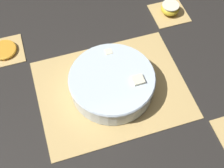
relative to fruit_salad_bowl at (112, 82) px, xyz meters
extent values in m
plane|color=black|center=(0.00, 0.00, -0.04)|extent=(6.00, 6.00, 0.00)
cube|color=tan|center=(0.00, 0.00, -0.04)|extent=(0.45, 0.35, 0.01)
cube|color=#4C381E|center=(-0.15, 0.00, -0.04)|extent=(0.01, 0.34, 0.00)
cube|color=#4C381E|center=(-0.07, 0.00, -0.04)|extent=(0.01, 0.34, 0.00)
cube|color=#4C381E|center=(0.00, 0.00, -0.04)|extent=(0.01, 0.34, 0.00)
cube|color=#4C381E|center=(0.07, 0.00, -0.04)|extent=(0.01, 0.34, 0.00)
cube|color=#4C381E|center=(0.15, 0.00, -0.04)|extent=(0.01, 0.34, 0.00)
cube|color=tan|center=(-0.29, -0.25, -0.04)|extent=(0.12, 0.12, 0.01)
cube|color=#4C381E|center=(-0.33, -0.25, -0.04)|extent=(0.00, 0.12, 0.00)
cube|color=#4C381E|center=(-0.31, -0.25, -0.04)|extent=(0.00, 0.12, 0.00)
cube|color=#4C381E|center=(-0.28, -0.25, -0.04)|extent=(0.00, 0.12, 0.00)
cube|color=#4C381E|center=(-0.26, -0.25, -0.04)|extent=(0.00, 0.12, 0.00)
cube|color=tan|center=(0.30, -0.25, -0.04)|extent=(0.12, 0.12, 0.01)
cube|color=#4C381E|center=(0.28, -0.25, -0.04)|extent=(0.00, 0.12, 0.00)
cylinder|color=silver|center=(0.00, 0.00, 0.00)|extent=(0.25, 0.25, 0.06)
torus|color=silver|center=(0.00, 0.00, 0.02)|extent=(0.26, 0.26, 0.01)
cylinder|color=#F7EFC6|center=(-0.01, 0.06, -0.02)|extent=(0.03, 0.03, 0.01)
cylinder|color=#F7EFC6|center=(-0.03, 0.03, -0.01)|extent=(0.03, 0.03, 0.01)
cylinder|color=#F7EFC6|center=(-0.06, -0.05, 0.02)|extent=(0.03, 0.03, 0.01)
cylinder|color=#F7EFC6|center=(0.06, 0.08, 0.00)|extent=(0.03, 0.03, 0.01)
cylinder|color=#F7EFC6|center=(-0.03, -0.06, -0.01)|extent=(0.03, 0.03, 0.01)
cylinder|color=#F7EFC6|center=(-0.01, 0.00, 0.02)|extent=(0.03, 0.03, 0.01)
cylinder|color=#F7EFC6|center=(0.05, 0.05, 0.02)|extent=(0.03, 0.03, 0.01)
cylinder|color=#F7EFC6|center=(-0.06, -0.02, -0.02)|extent=(0.03, 0.03, 0.01)
cylinder|color=#F7EFC6|center=(0.04, -0.06, 0.02)|extent=(0.03, 0.03, 0.01)
cylinder|color=#F7EFC6|center=(-0.01, -0.02, -0.02)|extent=(0.03, 0.03, 0.01)
cylinder|color=#F7EFC6|center=(-0.02, -0.03, 0.02)|extent=(0.02, 0.02, 0.01)
cylinder|color=#F7EFC6|center=(0.07, 0.04, 0.01)|extent=(0.03, 0.03, 0.01)
cube|color=beige|center=(0.03, 0.01, 0.00)|extent=(0.03, 0.03, 0.03)
cube|color=beige|center=(-0.09, -0.01, 0.00)|extent=(0.03, 0.03, 0.03)
cube|color=beige|center=(0.07, -0.03, 0.00)|extent=(0.03, 0.03, 0.03)
cube|color=beige|center=(0.03, -0.04, -0.02)|extent=(0.03, 0.03, 0.03)
cube|color=beige|center=(-0.01, 0.09, 0.00)|extent=(0.03, 0.03, 0.03)
cube|color=beige|center=(-0.08, 0.03, -0.02)|extent=(0.03, 0.03, 0.03)
cube|color=beige|center=(0.02, 0.05, -0.02)|extent=(0.02, 0.02, 0.02)
cube|color=beige|center=(-0.07, 0.04, 0.02)|extent=(0.03, 0.03, 0.03)
cube|color=beige|center=(0.08, 0.03, -0.01)|extent=(0.02, 0.02, 0.02)
cube|color=beige|center=(-0.07, -0.07, 0.00)|extent=(0.02, 0.02, 0.02)
cube|color=beige|center=(0.04, -0.07, -0.01)|extent=(0.03, 0.03, 0.03)
cube|color=beige|center=(-0.02, -0.09, 0.02)|extent=(0.02, 0.02, 0.02)
ellipsoid|color=orange|center=(0.02, 0.06, 0.01)|extent=(0.04, 0.02, 0.02)
ellipsoid|color=orange|center=(-0.06, 0.06, -0.02)|extent=(0.03, 0.01, 0.01)
ellipsoid|color=#B2231E|center=(0.05, -0.01, 0.02)|extent=(0.03, 0.02, 0.01)
ellipsoid|color=orange|center=(-0.06, -0.02, 0.02)|extent=(0.03, 0.02, 0.02)
ellipsoid|color=#B2231E|center=(-0.04, -0.01, 0.00)|extent=(0.03, 0.02, 0.01)
ellipsoid|color=#B2231E|center=(0.03, 0.09, 0.00)|extent=(0.03, 0.02, 0.01)
ellipsoid|color=#B2231E|center=(0.06, 0.00, -0.02)|extent=(0.03, 0.01, 0.01)
ellipsoid|color=orange|center=(-0.04, -0.09, 0.00)|extent=(0.03, 0.02, 0.01)
ellipsoid|color=#B2231E|center=(0.01, -0.09, -0.01)|extent=(0.03, 0.02, 0.02)
ellipsoid|color=gold|center=(-0.29, -0.25, -0.02)|extent=(0.07, 0.07, 0.04)
cylinder|color=beige|center=(-0.29, -0.25, 0.00)|extent=(0.06, 0.06, 0.00)
cylinder|color=orange|center=(0.30, -0.25, -0.03)|extent=(0.07, 0.07, 0.01)
torus|color=#F4A82D|center=(0.30, -0.25, -0.03)|extent=(0.08, 0.08, 0.01)
camera|label=1|loc=(0.15, 0.48, 0.77)|focal=50.00mm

